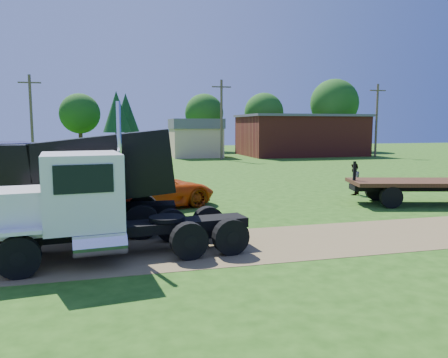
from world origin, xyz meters
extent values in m
plane|color=#20480F|center=(0.00, 0.00, 0.00)|extent=(140.00, 140.00, 0.00)
cube|color=brown|center=(0.00, 0.00, 0.01)|extent=(120.00, 4.20, 0.01)
cube|color=black|center=(-5.88, -0.17, 0.81)|extent=(7.61, 1.75, 0.30)
cylinder|color=black|center=(-8.67, -1.55, 0.55)|extent=(1.14, 0.47, 1.11)
cylinder|color=black|center=(-8.67, -1.55, 0.55)|extent=(0.42, 0.41, 0.39)
cylinder|color=black|center=(-8.90, 0.60, 0.55)|extent=(1.14, 0.47, 1.11)
cylinder|color=black|center=(-8.90, 0.60, 0.55)|extent=(0.42, 0.41, 0.39)
cylinder|color=black|center=(-4.17, -1.07, 0.55)|extent=(1.14, 0.47, 1.11)
cylinder|color=black|center=(-4.17, -1.07, 0.55)|extent=(0.42, 0.41, 0.39)
cylinder|color=black|center=(-4.39, 1.07, 0.55)|extent=(1.14, 0.47, 1.11)
cylinder|color=black|center=(-4.39, 1.07, 0.55)|extent=(0.42, 0.41, 0.39)
cylinder|color=black|center=(-2.86, -0.93, 0.55)|extent=(1.14, 0.47, 1.11)
cylinder|color=black|center=(-2.86, -0.93, 0.55)|extent=(0.42, 0.41, 0.39)
cylinder|color=black|center=(-3.09, 1.21, 0.55)|extent=(1.14, 0.47, 1.11)
cylinder|color=black|center=(-3.09, 1.21, 0.55)|extent=(0.42, 0.41, 0.39)
cube|color=silver|center=(-8.74, -0.47, 1.56)|extent=(1.98, 1.89, 1.21)
cube|color=silver|center=(-7.13, -0.30, 2.06)|extent=(2.36, 2.63, 2.11)
cube|color=black|center=(-8.17, -0.41, 2.52)|extent=(0.26, 2.01, 0.86)
cube|color=black|center=(-7.01, -1.51, 2.52)|extent=(1.51, 0.20, 0.76)
cube|color=black|center=(-7.26, 0.91, 2.52)|extent=(1.51, 0.20, 0.76)
cube|color=silver|center=(-8.67, -1.55, 1.21)|extent=(1.25, 0.58, 0.10)
cube|color=silver|center=(-8.90, 0.60, 1.21)|extent=(1.25, 0.58, 0.10)
cylinder|color=silver|center=(-6.66, -1.41, 0.70)|extent=(1.47, 0.75, 0.60)
cylinder|color=silver|center=(-6.04, 0.37, 2.32)|extent=(0.16, 0.16, 4.63)
cylinder|color=black|center=(-4.68, -0.04, 1.04)|extent=(1.22, 1.22, 0.12)
cube|color=black|center=(-8.39, 3.08, 0.87)|extent=(8.80, 1.92, 0.33)
cylinder|color=black|center=(-6.76, 1.77, 0.60)|extent=(1.23, 0.49, 1.20)
cylinder|color=black|center=(-6.76, 1.77, 0.60)|extent=(0.46, 0.44, 0.42)
cylinder|color=black|center=(-6.54, 4.05, 0.60)|extent=(1.23, 0.49, 1.20)
cylinder|color=black|center=(-6.54, 4.05, 0.60)|extent=(0.46, 0.44, 0.42)
cylinder|color=black|center=(-5.34, 1.63, 0.60)|extent=(1.23, 0.49, 1.20)
cylinder|color=black|center=(-5.34, 1.63, 0.60)|extent=(0.46, 0.44, 0.42)
cylinder|color=black|center=(-5.13, 3.92, 0.60)|extent=(1.23, 0.49, 1.20)
cylinder|color=black|center=(-5.13, 3.92, 0.60)|extent=(0.46, 0.44, 0.42)
cube|color=black|center=(-9.80, 3.21, 2.18)|extent=(2.42, 2.82, 2.18)
cube|color=black|center=(-6.43, 2.89, 2.46)|extent=(5.02, 3.06, 2.65)
cube|color=maroon|center=(-9.21, 4.19, 0.88)|extent=(7.67, 3.34, 0.33)
cylinder|color=black|center=(-6.45, 3.84, 0.60)|extent=(1.27, 0.73, 1.21)
cylinder|color=black|center=(-6.45, 3.84, 0.60)|extent=(0.53, 0.51, 0.42)
cylinder|color=black|center=(-7.14, 6.05, 0.60)|extent=(1.27, 0.73, 1.21)
cylinder|color=black|center=(-7.14, 6.05, 0.60)|extent=(0.53, 0.51, 0.42)
cube|color=black|center=(-7.53, 4.71, 1.48)|extent=(4.42, 3.56, 0.88)
imported|color=#CA4409|center=(-4.43, 7.36, 0.85)|extent=(6.70, 4.80, 1.69)
cube|color=#31210F|center=(9.32, 4.79, 1.10)|extent=(8.72, 4.55, 0.19)
cube|color=black|center=(9.32, 4.79, 0.84)|extent=(8.35, 3.14, 0.26)
cylinder|color=black|center=(6.51, 4.39, 0.52)|extent=(1.09, 0.57, 1.04)
cylinder|color=black|center=(7.07, 6.51, 0.52)|extent=(1.09, 0.57, 1.04)
cube|color=black|center=(5.38, 5.83, 1.62)|extent=(0.15, 0.15, 1.04)
imported|color=#999999|center=(6.93, 8.41, 0.89)|extent=(1.10, 1.08, 1.78)
cube|color=maroon|center=(18.00, 40.00, 2.50)|extent=(15.00, 10.00, 5.00)
cube|color=#545459|center=(18.00, 40.00, 5.15)|extent=(15.40, 10.40, 0.30)
cube|color=tan|center=(4.00, 40.00, 1.80)|extent=(6.00, 5.00, 3.60)
cube|color=#545459|center=(4.00, 40.00, 4.10)|extent=(6.20, 5.40, 1.20)
cylinder|color=#4E422C|center=(-14.00, 35.00, 4.50)|extent=(0.28, 0.28, 9.00)
cube|color=#4E422C|center=(-14.00, 35.00, 8.20)|extent=(2.20, 0.14, 0.14)
cylinder|color=#4E422C|center=(6.00, 35.00, 4.50)|extent=(0.28, 0.28, 9.00)
cube|color=#4E422C|center=(6.00, 35.00, 8.20)|extent=(2.20, 0.14, 0.14)
cylinder|color=#4E422C|center=(26.00, 35.00, 4.50)|extent=(0.28, 0.28, 9.00)
cube|color=#4E422C|center=(26.00, 35.00, 8.20)|extent=(2.20, 0.14, 0.14)
cylinder|color=#3A2A17|center=(-10.33, 52.02, 1.50)|extent=(0.56, 0.56, 3.00)
sphere|color=#154C13|center=(-10.33, 52.02, 5.56)|extent=(5.65, 5.65, 5.65)
cylinder|color=#3A2A17|center=(-3.98, 51.65, 1.49)|extent=(0.56, 0.56, 2.99)
cone|color=black|center=(-3.98, 51.65, 5.72)|extent=(3.76, 3.76, 5.55)
cylinder|color=#3A2A17|center=(7.59, 51.88, 1.55)|extent=(0.56, 0.56, 3.09)
sphere|color=#154C13|center=(7.59, 51.88, 5.74)|extent=(5.83, 5.83, 5.83)
cylinder|color=#3A2A17|center=(16.57, 50.25, 1.58)|extent=(0.56, 0.56, 3.16)
sphere|color=#154C13|center=(16.57, 50.25, 5.87)|extent=(5.96, 5.96, 5.96)
cylinder|color=#3A2A17|center=(27.41, 48.40, 1.97)|extent=(0.56, 0.56, 3.93)
sphere|color=#154C13|center=(27.41, 48.40, 7.30)|extent=(7.41, 7.41, 7.41)
cylinder|color=#3A2A17|center=(-5.32, 48.36, 1.50)|extent=(0.56, 0.56, 3.00)
cone|color=black|center=(-5.32, 48.36, 5.75)|extent=(3.78, 3.78, 5.58)
camera|label=1|loc=(-6.31, -13.35, 3.91)|focal=35.00mm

